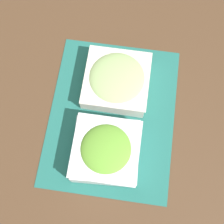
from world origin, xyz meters
TOP-DOWN VIEW (x-y plane):
  - ground_plane at (0.00, 0.00)m, footprint 3.00×3.00m
  - placemat at (0.00, 0.00)m, footprint 0.49×0.38m
  - lettuce_bowl at (-0.12, 0.00)m, footprint 0.19×0.19m
  - cucumber_bowl at (0.10, -0.00)m, footprint 0.20×0.20m

SIDE VIEW (x-z plane):
  - ground_plane at x=0.00m, z-range 0.00..0.00m
  - placemat at x=0.00m, z-range 0.00..0.00m
  - cucumber_bowl at x=0.10m, z-range 0.00..0.08m
  - lettuce_bowl at x=-0.12m, z-range 0.00..0.09m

